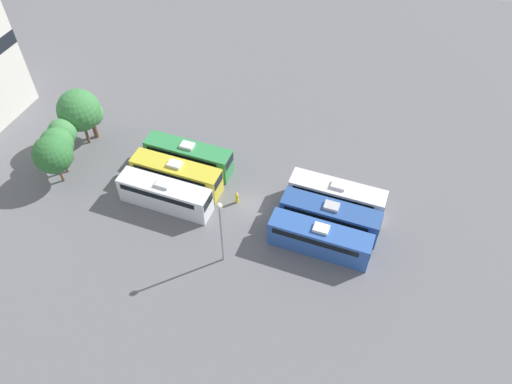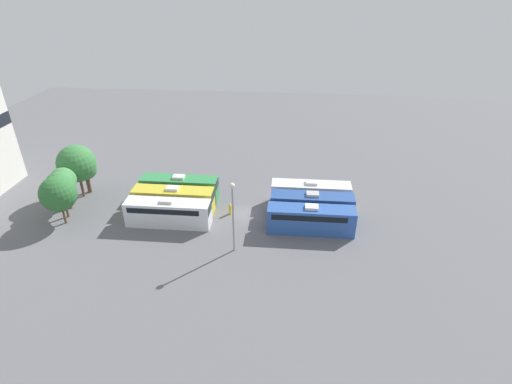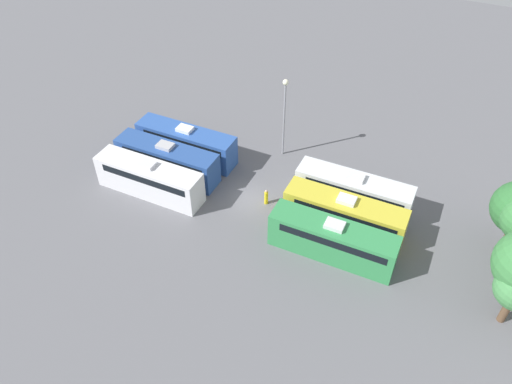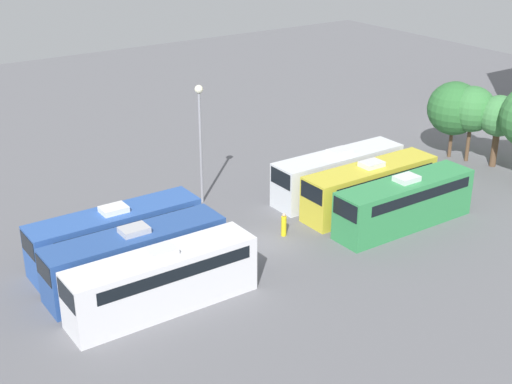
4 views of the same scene
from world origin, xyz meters
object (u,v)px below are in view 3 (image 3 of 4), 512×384
(bus_3, at_px, (354,191))
(worker_person, at_px, (266,197))
(bus_0, at_px, (187,142))
(bus_5, at_px, (333,239))
(bus_4, at_px, (345,214))
(bus_1, at_px, (167,159))
(bus_2, at_px, (150,178))
(light_pole, at_px, (285,106))

(bus_3, bearing_deg, worker_person, -66.94)
(bus_0, height_order, bus_5, same)
(bus_4, bearing_deg, bus_1, -89.66)
(bus_2, height_order, bus_4, same)
(bus_1, bearing_deg, bus_3, 100.46)
(bus_4, bearing_deg, bus_0, -99.94)
(bus_1, height_order, bus_4, same)
(worker_person, bearing_deg, bus_0, -106.39)
(bus_3, xyz_separation_m, bus_4, (3.27, 0.19, 0.00))
(worker_person, relative_size, light_pole, 0.18)
(light_pole, bearing_deg, bus_1, -48.53)
(bus_2, bearing_deg, bus_1, -179.03)
(bus_1, relative_size, bus_5, 1.00)
(bus_1, height_order, worker_person, bus_1)
(bus_0, bearing_deg, bus_1, -3.90)
(bus_2, bearing_deg, bus_5, 89.83)
(bus_0, relative_size, light_pole, 1.22)
(bus_4, relative_size, bus_5, 1.00)
(bus_2, bearing_deg, light_pole, 141.12)
(bus_4, bearing_deg, light_pole, -130.60)
(bus_0, relative_size, bus_4, 1.00)
(bus_0, distance_m, bus_3, 18.11)
(bus_3, distance_m, bus_4, 3.28)
(bus_5, height_order, worker_person, bus_5)
(bus_5, bearing_deg, bus_3, -177.97)
(bus_1, height_order, bus_5, same)
(bus_2, xyz_separation_m, bus_3, (-6.59, 18.28, 0.00))
(bus_1, xyz_separation_m, worker_person, (-0.19, 10.84, -1.08))
(bus_2, distance_m, worker_person, 11.36)
(bus_3, relative_size, worker_person, 6.60)
(bus_1, distance_m, bus_2, 3.21)
(bus_1, height_order, bus_3, same)
(bus_3, bearing_deg, bus_1, -79.54)
(bus_1, bearing_deg, bus_5, 80.04)
(bus_4, distance_m, bus_5, 3.37)
(bus_2, height_order, bus_3, same)
(bus_0, distance_m, bus_4, 18.57)
(bus_2, relative_size, light_pole, 1.22)
(bus_3, height_order, worker_person, bus_3)
(bus_3, xyz_separation_m, light_pole, (-4.73, -9.15, 4.09))
(bus_3, bearing_deg, bus_0, -89.78)
(bus_0, relative_size, bus_1, 1.00)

